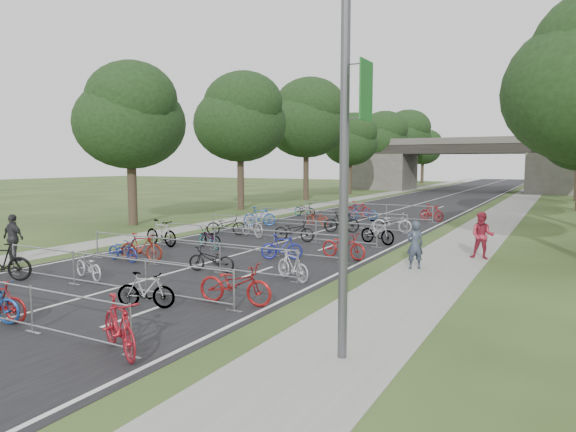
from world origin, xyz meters
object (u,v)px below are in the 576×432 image
Objects in this scene: lamppost at (346,141)px; pedestrian_b at (482,236)px; overpass_bridge at (466,165)px; pedestrian_a at (415,245)px; pedestrian_c at (13,238)px.

lamppost is 12.84m from pedestrian_b.
overpass_bridge is 3.78× the size of lamppost.
lamppost is 4.69× the size of pedestrian_a.
overpass_bridge is 51.52m from pedestrian_b.
pedestrian_c is at bearing -96.47° from overpass_bridge.
pedestrian_a is 0.93× the size of pedestrian_b.
overpass_bridge is 63.55m from lamppost.
lamppost is 4.40× the size of pedestrian_c.
pedestrian_c is (-16.00, -9.30, -0.01)m from pedestrian_b.
pedestrian_c is at bearing -10.59° from pedestrian_a.
overpass_bridge is at bearing -116.26° from pedestrian_a.
lamppost reaches higher than overpass_bridge.
pedestrian_c is (-15.13, 3.07, -3.35)m from lamppost.
pedestrian_c is (-14.12, -6.12, 0.06)m from pedestrian_a.
overpass_bridge reaches higher than pedestrian_a.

